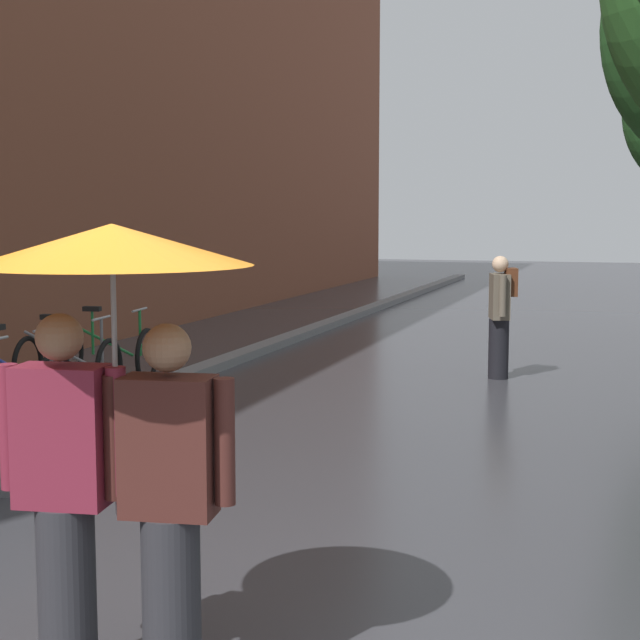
{
  "coord_description": "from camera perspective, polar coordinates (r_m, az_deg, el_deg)",
  "views": [
    {
      "loc": [
        2.17,
        -3.64,
        2.13
      ],
      "look_at": [
        0.02,
        3.0,
        1.35
      ],
      "focal_mm": 53.95,
      "sensor_mm": 36.0,
      "label": 1
    }
  ],
  "objects": [
    {
      "name": "parked_bicycle_5",
      "position": [
        12.41,
        -12.45,
        -1.91
      ],
      "size": [
        1.16,
        0.83,
        0.96
      ],
      "color": "black",
      "rests_on": "ground"
    },
    {
      "name": "couple_under_umbrella",
      "position": [
        4.27,
        -12.12,
        -3.09
      ],
      "size": [
        1.22,
        1.22,
        2.08
      ],
      "color": "#2D2D33",
      "rests_on": "ground"
    },
    {
      "name": "parked_bicycle_4",
      "position": [
        11.55,
        -14.73,
        -2.58
      ],
      "size": [
        1.15,
        0.81,
        0.96
      ],
      "color": "black",
      "rests_on": "ground"
    },
    {
      "name": "kerb_strip",
      "position": [
        14.8,
        -3.5,
        -1.69
      ],
      "size": [
        0.3,
        36.0,
        0.12
      ],
      "primitive_type": "cube",
      "color": "slate",
      "rests_on": "ground"
    },
    {
      "name": "parked_bicycle_3",
      "position": [
        10.7,
        -17.77,
        -3.37
      ],
      "size": [
        1.09,
        0.72,
        0.96
      ],
      "color": "black",
      "rests_on": "ground"
    },
    {
      "name": "pedestrian_walking_midground",
      "position": [
        12.55,
        10.65,
        0.4
      ],
      "size": [
        0.4,
        0.57,
        1.59
      ],
      "color": "black",
      "rests_on": "ground"
    },
    {
      "name": "litter_bin",
      "position": [
        7.81,
        -18.21,
        -6.55
      ],
      "size": [
        0.44,
        0.44,
        0.85
      ],
      "primitive_type": "cylinder",
      "color": "#4C4C51",
      "rests_on": "ground"
    }
  ]
}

